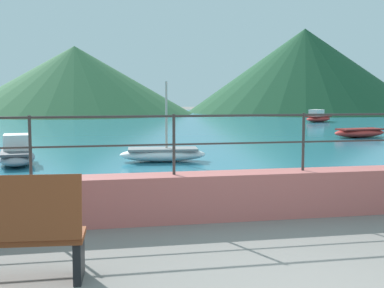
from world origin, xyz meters
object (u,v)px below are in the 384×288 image
(boat_0, at_px, (163,154))
(boat_3, at_px, (17,154))
(boat_4, at_px, (318,117))
(boat_1, at_px, (359,133))

(boat_0, xyz_separation_m, boat_3, (-3.77, 0.20, 0.06))
(boat_0, height_order, boat_4, boat_0)
(boat_1, relative_size, boat_4, 0.99)
(boat_3, height_order, boat_4, same)
(boat_0, relative_size, boat_1, 0.99)
(boat_1, xyz_separation_m, boat_3, (-12.72, -5.52, 0.07))
(boat_0, distance_m, boat_3, 3.78)
(boat_1, height_order, boat_4, boat_4)
(boat_3, distance_m, boat_4, 22.45)
(boat_1, bearing_deg, boat_0, -147.42)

